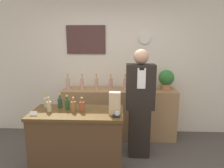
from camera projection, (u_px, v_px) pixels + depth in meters
back_wall at (113, 66)px, 3.93m from camera, size 5.20×0.09×2.70m
back_shelf at (119, 113)px, 3.83m from camera, size 2.10×0.46×0.94m
display_counter at (78, 143)px, 2.72m from camera, size 1.21×0.59×0.92m
shopkeeper at (140, 105)px, 3.12m from camera, size 0.43×0.27×1.71m
potted_plant at (166, 79)px, 3.68m from camera, size 0.29×0.29×0.37m
paper_bag at (115, 103)px, 2.49m from camera, size 0.15×0.11×0.29m
tape_dispenser at (117, 115)px, 2.42m from camera, size 0.09×0.06×0.07m
price_card_left at (33, 113)px, 2.47m from camera, size 0.09×0.02×0.06m
counter_bottle_0 at (46, 102)px, 2.79m from camera, size 0.06×0.06×0.19m
counter_bottle_1 at (49, 106)px, 2.61m from camera, size 0.06×0.06×0.19m
counter_bottle_2 at (60, 102)px, 2.77m from camera, size 0.06×0.06×0.19m
counter_bottle_3 at (67, 104)px, 2.69m from camera, size 0.06×0.06×0.19m
counter_bottle_4 at (73, 106)px, 2.62m from camera, size 0.06×0.06×0.19m
counter_bottle_5 at (82, 106)px, 2.60m from camera, size 0.06×0.06×0.19m
shelf_bottle_0 at (68, 83)px, 3.74m from camera, size 0.07×0.07×0.29m
shelf_bottle_1 at (82, 84)px, 3.73m from camera, size 0.07×0.07×0.29m
shelf_bottle_2 at (96, 84)px, 3.73m from camera, size 0.07×0.07×0.29m
shelf_bottle_3 at (111, 84)px, 3.72m from camera, size 0.07×0.07×0.29m
shelf_bottle_4 at (125, 84)px, 3.70m from camera, size 0.07×0.07×0.29m
shelf_bottle_5 at (140, 84)px, 3.69m from camera, size 0.07×0.07×0.29m
shelf_bottle_6 at (154, 84)px, 3.67m from camera, size 0.07×0.07×0.29m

